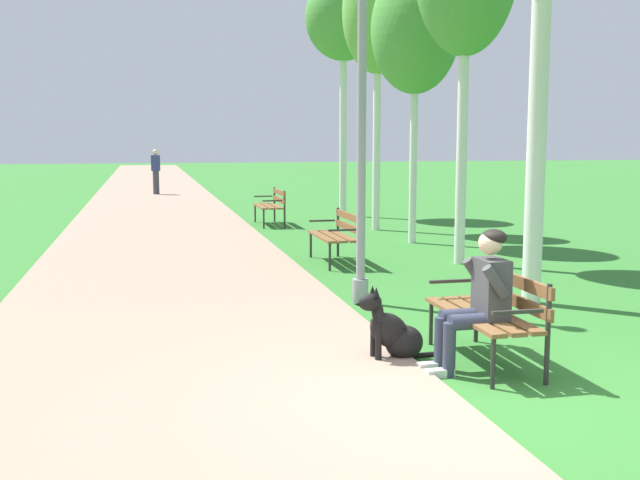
% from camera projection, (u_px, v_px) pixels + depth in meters
% --- Properties ---
extents(ground_plane, '(120.00, 120.00, 0.00)m').
position_uv_depth(ground_plane, '(474.00, 401.00, 5.91)').
color(ground_plane, '#33752D').
extents(paved_path, '(4.10, 60.00, 0.04)m').
position_uv_depth(paved_path, '(153.00, 192.00, 28.61)').
color(paved_path, gray).
rests_on(paved_path, ground).
extents(park_bench_near, '(0.55, 1.50, 0.85)m').
position_uv_depth(park_bench_near, '(491.00, 307.00, 6.87)').
color(park_bench_near, brown).
rests_on(park_bench_near, ground).
extents(park_bench_mid, '(0.55, 1.50, 0.85)m').
position_uv_depth(park_bench_mid, '(338.00, 232.00, 12.40)').
color(park_bench_mid, brown).
rests_on(park_bench_mid, ground).
extents(park_bench_far, '(0.55, 1.50, 0.85)m').
position_uv_depth(park_bench_far, '(272.00, 203.00, 17.94)').
color(park_bench_far, brown).
rests_on(park_bench_far, ground).
extents(person_seated_on_near_bench, '(0.74, 0.49, 1.25)m').
position_uv_depth(person_seated_on_near_bench, '(479.00, 295.00, 6.61)').
color(person_seated_on_near_bench, '#33384C').
rests_on(person_seated_on_near_bench, ground).
extents(dog_black, '(0.83, 0.31, 0.71)m').
position_uv_depth(dog_black, '(394.00, 333.00, 6.97)').
color(dog_black, black).
rests_on(dog_black, ground).
extents(lamp_post_near, '(0.24, 0.24, 4.07)m').
position_uv_depth(lamp_post_near, '(361.00, 132.00, 9.18)').
color(lamp_post_near, gray).
rests_on(lamp_post_near, ground).
extents(birch_tree_fourth, '(1.68, 1.80, 5.29)m').
position_uv_depth(birch_tree_fourth, '(415.00, 30.00, 14.38)').
color(birch_tree_fourth, silver).
rests_on(birch_tree_fourth, ground).
extents(birch_tree_fifth, '(1.55, 1.42, 6.04)m').
position_uv_depth(birch_tree_fifth, '(378.00, 15.00, 16.42)').
color(birch_tree_fifth, silver).
rests_on(birch_tree_fifth, ground).
extents(birch_tree_sixth, '(1.98, 1.91, 6.21)m').
position_uv_depth(birch_tree_sixth, '(343.00, 19.00, 19.49)').
color(birch_tree_sixth, silver).
rests_on(birch_tree_sixth, ground).
extents(pedestrian_distant, '(0.32, 0.22, 1.65)m').
position_uv_depth(pedestrian_distant, '(156.00, 172.00, 27.37)').
color(pedestrian_distant, '#383842').
rests_on(pedestrian_distant, ground).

